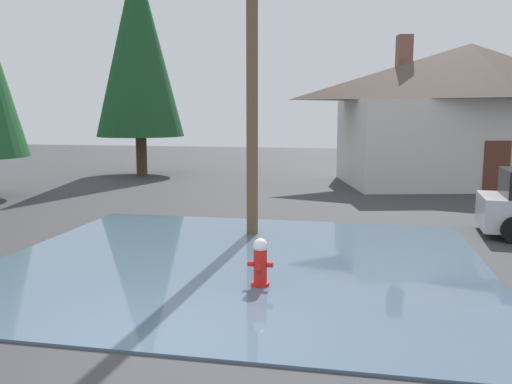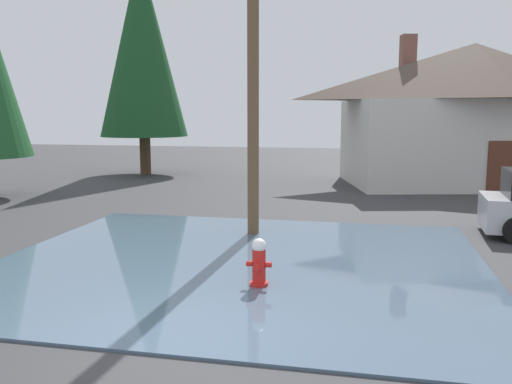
{
  "view_description": "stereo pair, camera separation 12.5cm",
  "coord_description": "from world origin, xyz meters",
  "px_view_note": "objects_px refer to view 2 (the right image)",
  "views": [
    {
      "loc": [
        2.38,
        -6.29,
        3.03
      ],
      "look_at": [
        0.25,
        4.5,
        1.39
      ],
      "focal_mm": 37.4,
      "sensor_mm": 36.0,
      "label": 1
    },
    {
      "loc": [
        2.5,
        -6.26,
        3.03
      ],
      "look_at": [
        0.25,
        4.5,
        1.39
      ],
      "focal_mm": 37.4,
      "sensor_mm": 36.0,
      "label": 2
    }
  ],
  "objects_px": {
    "pine_tree_tall_left": "(142,46)",
    "utility_pole": "(253,28)",
    "house": "(472,112)",
    "fire_hydrant": "(259,264)"
  },
  "relations": [
    {
      "from": "pine_tree_tall_left",
      "to": "utility_pole",
      "type": "bearing_deg",
      "value": -55.94
    },
    {
      "from": "house",
      "to": "pine_tree_tall_left",
      "type": "bearing_deg",
      "value": 177.56
    },
    {
      "from": "fire_hydrant",
      "to": "utility_pole",
      "type": "relative_size",
      "value": 0.09
    },
    {
      "from": "utility_pole",
      "to": "house",
      "type": "bearing_deg",
      "value": 58.09
    },
    {
      "from": "fire_hydrant",
      "to": "pine_tree_tall_left",
      "type": "distance_m",
      "value": 19.03
    },
    {
      "from": "fire_hydrant",
      "to": "house",
      "type": "bearing_deg",
      "value": 68.37
    },
    {
      "from": "pine_tree_tall_left",
      "to": "fire_hydrant",
      "type": "bearing_deg",
      "value": -60.46
    },
    {
      "from": "house",
      "to": "utility_pole",
      "type": "bearing_deg",
      "value": -121.91
    },
    {
      "from": "pine_tree_tall_left",
      "to": "house",
      "type": "bearing_deg",
      "value": -2.44
    },
    {
      "from": "fire_hydrant",
      "to": "house",
      "type": "height_order",
      "value": "house"
    }
  ]
}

